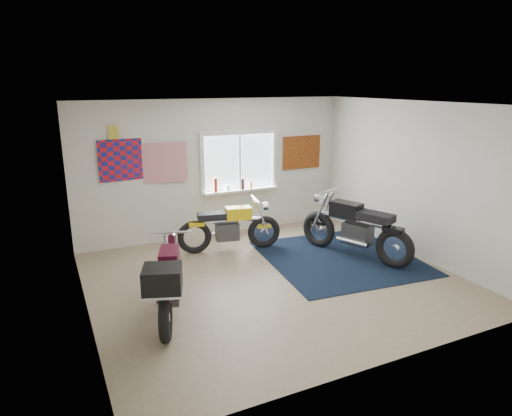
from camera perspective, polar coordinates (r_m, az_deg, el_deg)
name	(u,v)px	position (r m, az deg, el deg)	size (l,w,h in m)	color
ground	(274,279)	(7.26, 2.21, -8.92)	(5.50, 5.50, 0.00)	#9E896B
room_shell	(275,177)	(6.75, 2.36, 3.86)	(5.50, 5.50, 5.50)	white
navy_rug	(340,258)	(8.22, 10.46, -6.13)	(2.50, 2.60, 0.01)	black
window_assembly	(240,166)	(9.21, -2.07, 5.27)	(1.66, 0.17, 1.26)	white
oil_bottles	(230,185)	(9.12, -3.31, 2.87)	(0.83, 0.07, 0.28)	maroon
flag_display	(113,132)	(8.46, -17.44, 9.02)	(1.60, 0.10, 1.17)	red
triumph_poster	(302,152)	(9.84, 5.71, 6.94)	(0.90, 0.03, 0.70)	#A54C14
yellow_triumph	(229,228)	(8.33, -3.37, -2.55)	(1.90, 0.63, 0.96)	black
black_chrome_bike	(355,230)	(8.19, 12.31, -2.67)	(1.02, 2.10, 1.14)	black
maroon_tourer	(168,283)	(6.02, -10.95, -9.16)	(0.98, 1.93, 1.00)	black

